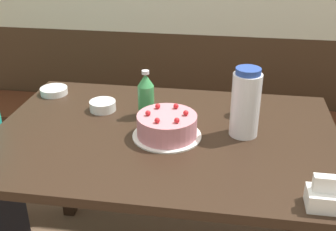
{
  "coord_description": "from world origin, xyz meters",
  "views": [
    {
      "loc": [
        0.23,
        -1.4,
        1.54
      ],
      "look_at": [
        0.01,
        0.05,
        0.83
      ],
      "focal_mm": 45.0,
      "sensor_mm": 36.0,
      "label": 1
    }
  ],
  "objects": [
    {
      "name": "bench_seat",
      "position": [
        0.0,
        0.83,
        0.23
      ],
      "size": [
        2.65,
        0.38,
        0.45
      ],
      "color": "#472314",
      "rests_on": "ground_plane"
    },
    {
      "name": "dining_table",
      "position": [
        0.0,
        0.0,
        0.68
      ],
      "size": [
        1.32,
        0.89,
        0.78
      ],
      "color": "black",
      "rests_on": "ground_plane"
    },
    {
      "name": "birthday_cake",
      "position": [
        0.01,
        -0.02,
        0.82
      ],
      "size": [
        0.26,
        0.26,
        0.11
      ],
      "color": "white",
      "rests_on": "dining_table"
    },
    {
      "name": "water_pitcher",
      "position": [
        0.3,
        0.04,
        0.9
      ],
      "size": [
        0.11,
        0.11,
        0.26
      ],
      "color": "white",
      "rests_on": "dining_table"
    },
    {
      "name": "soju_bottle",
      "position": [
        -0.1,
        0.14,
        0.87
      ],
      "size": [
        0.07,
        0.07,
        0.2
      ],
      "color": "#388E4C",
      "rests_on": "dining_table"
    },
    {
      "name": "napkin_holder",
      "position": [
        0.53,
        -0.37,
        0.81
      ],
      "size": [
        0.11,
        0.08,
        0.11
      ],
      "color": "white",
      "rests_on": "dining_table"
    },
    {
      "name": "bowl_soup_white",
      "position": [
        -0.57,
        0.29,
        0.79
      ],
      "size": [
        0.12,
        0.12,
        0.03
      ],
      "color": "white",
      "rests_on": "dining_table"
    },
    {
      "name": "bowl_rice_small",
      "position": [
        -0.29,
        0.16,
        0.8
      ],
      "size": [
        0.11,
        0.11,
        0.04
      ],
      "color": "white",
      "rests_on": "dining_table"
    },
    {
      "name": "glass_water_tall",
      "position": [
        0.3,
        0.21,
        0.82
      ],
      "size": [
        0.07,
        0.07,
        0.1
      ],
      "color": "silver",
      "rests_on": "dining_table"
    }
  ]
}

